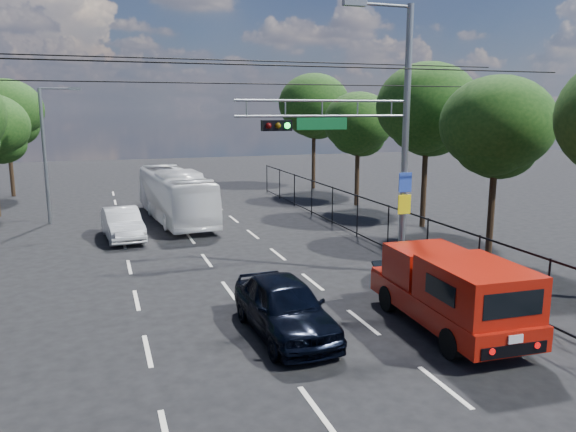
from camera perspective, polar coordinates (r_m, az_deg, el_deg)
name	(u,v)px	position (r m, az deg, el deg)	size (l,w,h in m)	color
ground	(317,410)	(12.02, 2.95, -19.09)	(120.00, 120.00, 0.00)	black
lane_markings	(198,249)	(24.71, -9.12, -3.30)	(6.12, 38.00, 0.01)	beige
signal_mast	(375,131)	(19.91, 8.84, 8.57)	(6.43, 0.39, 9.50)	slate
streetlight_left	(48,149)	(31.82, -23.23, 6.30)	(2.09, 0.22, 7.08)	slate
utility_wires	(219,70)	(18.94, -7.05, 14.53)	(22.00, 5.04, 0.74)	black
fence_right	(375,222)	(25.17, 8.86, -0.64)	(0.06, 34.03, 2.00)	black
tree_right_b	(497,132)	(24.05, 20.43, 7.96)	(4.50, 4.50, 7.31)	black
tree_right_c	(427,114)	(29.26, 13.97, 10.04)	(5.10, 5.10, 8.29)	black
tree_right_d	(358,127)	(35.21, 7.15, 8.93)	(4.32, 4.32, 7.02)	black
tree_right_e	(314,109)	(42.61, 2.67, 10.78)	(5.28, 5.28, 8.58)	black
tree_left_e	(7,115)	(43.06, -26.68, 9.12)	(4.92, 4.92, 7.99)	black
red_pickup	(451,290)	(16.01, 16.23, -7.22)	(2.34, 5.87, 2.15)	black
navy_hatchback	(285,307)	(15.21, -0.35, -9.18)	(1.85, 4.60, 1.57)	black
white_bus	(175,195)	(31.03, -11.38, 2.10)	(2.32, 9.90, 2.76)	white
white_van	(122,224)	(27.22, -16.48, -0.76)	(1.53, 4.38, 1.44)	silver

